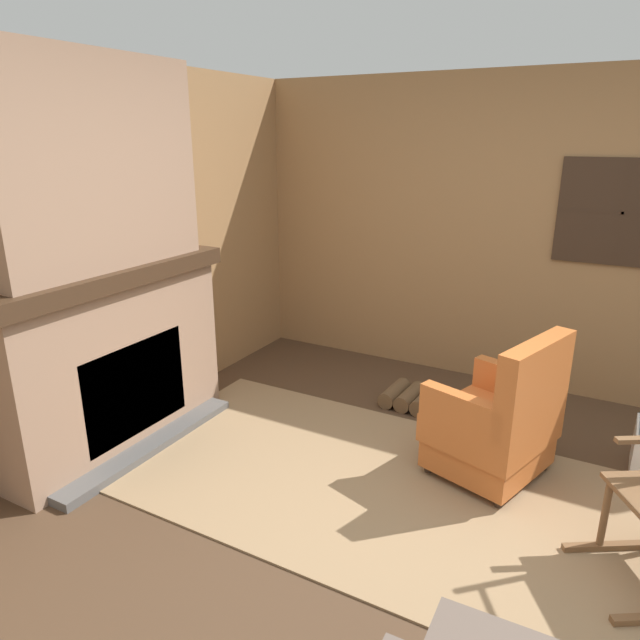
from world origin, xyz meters
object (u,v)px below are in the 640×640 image
object	(u,v)px
firewood_stack	(410,397)
oil_lamp_vase	(19,267)
storage_case	(114,252)
armchair	(497,424)

from	to	relation	value
firewood_stack	oil_lamp_vase	bearing A→B (deg)	-128.09
oil_lamp_vase	storage_case	world-z (taller)	oil_lamp_vase
armchair	storage_case	xyz separation A→B (m)	(-2.37, -0.68, 0.95)
storage_case	firewood_stack	bearing A→B (deg)	40.59
firewood_stack	storage_case	size ratio (longest dim) A/B	1.85
armchair	firewood_stack	world-z (taller)	armchair
armchair	oil_lamp_vase	world-z (taller)	oil_lamp_vase
armchair	firewood_stack	bearing A→B (deg)	-23.14
armchair	oil_lamp_vase	xyz separation A→B (m)	(-2.37, -1.34, 0.98)
oil_lamp_vase	storage_case	distance (m)	0.66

